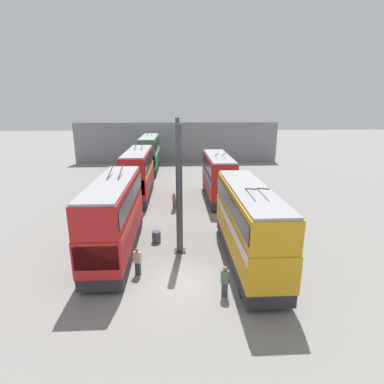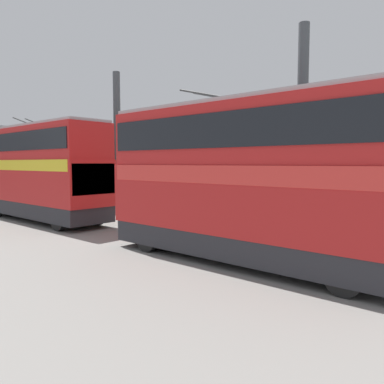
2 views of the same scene
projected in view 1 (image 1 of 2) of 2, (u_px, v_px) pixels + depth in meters
name	position (u px, v px, depth m)	size (l,w,h in m)	color
ground_plane	(181.00, 283.00, 17.01)	(240.00, 240.00, 0.00)	gray
depot_back_wall	(177.00, 143.00, 53.39)	(0.50, 36.00, 7.14)	gray
support_column_near	(179.00, 193.00, 19.62)	(0.77, 0.77, 8.67)	#42474C
support_column_far	(178.00, 162.00, 31.10)	(0.77, 0.77, 8.67)	#42474C
bus_left_near	(248.00, 221.00, 18.67)	(10.65, 2.54, 5.56)	black
bus_left_far	(218.00, 175.00, 32.04)	(9.58, 2.54, 5.39)	black
bus_right_near	(114.00, 213.00, 19.68)	(9.94, 2.54, 5.74)	black
bus_right_mid	(138.00, 171.00, 32.38)	(10.12, 2.54, 5.84)	black
bus_right_far	(150.00, 152.00, 46.17)	(10.75, 2.54, 6.05)	black
person_aisle_midway	(174.00, 200.00, 29.47)	(0.45, 0.31, 1.55)	#384251
person_by_left_row	(225.00, 281.00, 15.54)	(0.36, 0.48, 1.77)	#384251
person_by_right_row	(138.00, 261.00, 17.61)	(0.37, 0.48, 1.74)	#384251
oil_drum	(156.00, 237.00, 22.09)	(0.67, 0.67, 0.84)	#424C56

